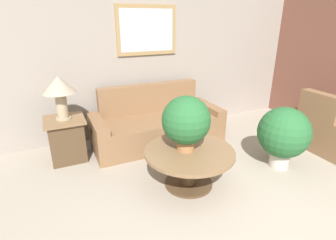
{
  "coord_description": "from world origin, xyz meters",
  "views": [
    {
      "loc": [
        -1.83,
        -0.89,
        1.9
      ],
      "look_at": [
        -0.4,
        2.2,
        0.59
      ],
      "focal_mm": 28.0,
      "sensor_mm": 36.0,
      "label": 1
    }
  ],
  "objects_px": {
    "armchair": "(329,130)",
    "side_table": "(67,139)",
    "couch_main": "(156,125)",
    "coffee_table": "(189,160)",
    "table_lamp": "(59,88)",
    "potted_plant_on_table": "(186,121)",
    "potted_plant_floor": "(284,134)"
  },
  "relations": [
    {
      "from": "potted_plant_on_table",
      "to": "table_lamp",
      "type": "bearing_deg",
      "value": 134.59
    },
    {
      "from": "armchair",
      "to": "side_table",
      "type": "height_order",
      "value": "armchair"
    },
    {
      "from": "table_lamp",
      "to": "potted_plant_floor",
      "type": "height_order",
      "value": "table_lamp"
    },
    {
      "from": "couch_main",
      "to": "coffee_table",
      "type": "relative_size",
      "value": 1.94
    },
    {
      "from": "armchair",
      "to": "table_lamp",
      "type": "bearing_deg",
      "value": 72.67
    },
    {
      "from": "side_table",
      "to": "potted_plant_on_table",
      "type": "distance_m",
      "value": 1.82
    },
    {
      "from": "potted_plant_on_table",
      "to": "couch_main",
      "type": "bearing_deg",
      "value": 83.24
    },
    {
      "from": "armchair",
      "to": "potted_plant_on_table",
      "type": "bearing_deg",
      "value": 90.5
    },
    {
      "from": "couch_main",
      "to": "table_lamp",
      "type": "xyz_separation_m",
      "value": [
        -1.38,
        -0.0,
        0.76
      ]
    },
    {
      "from": "couch_main",
      "to": "armchair",
      "type": "xyz_separation_m",
      "value": [
        2.38,
        -1.31,
        -0.01
      ]
    },
    {
      "from": "side_table",
      "to": "potted_plant_floor",
      "type": "relative_size",
      "value": 0.73
    },
    {
      "from": "table_lamp",
      "to": "potted_plant_floor",
      "type": "distance_m",
      "value": 3.03
    },
    {
      "from": "armchair",
      "to": "potted_plant_floor",
      "type": "distance_m",
      "value": 1.18
    },
    {
      "from": "coffee_table",
      "to": "potted_plant_on_table",
      "type": "distance_m",
      "value": 0.49
    },
    {
      "from": "coffee_table",
      "to": "potted_plant_on_table",
      "type": "relative_size",
      "value": 1.64
    },
    {
      "from": "armchair",
      "to": "coffee_table",
      "type": "bearing_deg",
      "value": 91.48
    },
    {
      "from": "side_table",
      "to": "potted_plant_floor",
      "type": "height_order",
      "value": "potted_plant_floor"
    },
    {
      "from": "side_table",
      "to": "table_lamp",
      "type": "relative_size",
      "value": 1.05
    },
    {
      "from": "armchair",
      "to": "coffee_table",
      "type": "relative_size",
      "value": 0.94
    },
    {
      "from": "armchair",
      "to": "potted_plant_on_table",
      "type": "distance_m",
      "value": 2.58
    },
    {
      "from": "armchair",
      "to": "coffee_table",
      "type": "height_order",
      "value": "armchair"
    },
    {
      "from": "coffee_table",
      "to": "potted_plant_on_table",
      "type": "bearing_deg",
      "value": 125.65
    },
    {
      "from": "armchair",
      "to": "table_lamp",
      "type": "relative_size",
      "value": 1.69
    },
    {
      "from": "couch_main",
      "to": "potted_plant_on_table",
      "type": "xyz_separation_m",
      "value": [
        -0.15,
        -1.25,
        0.54
      ]
    },
    {
      "from": "potted_plant_on_table",
      "to": "potted_plant_floor",
      "type": "height_order",
      "value": "potted_plant_on_table"
    },
    {
      "from": "table_lamp",
      "to": "couch_main",
      "type": "bearing_deg",
      "value": 0.17
    },
    {
      "from": "couch_main",
      "to": "armchair",
      "type": "height_order",
      "value": "same"
    },
    {
      "from": "coffee_table",
      "to": "table_lamp",
      "type": "xyz_separation_m",
      "value": [
        -1.26,
        1.29,
        0.71
      ]
    },
    {
      "from": "table_lamp",
      "to": "potted_plant_on_table",
      "type": "xyz_separation_m",
      "value": [
        1.23,
        -1.25,
        -0.23
      ]
    },
    {
      "from": "coffee_table",
      "to": "side_table",
      "type": "relative_size",
      "value": 1.71
    },
    {
      "from": "armchair",
      "to": "side_table",
      "type": "xyz_separation_m",
      "value": [
        -3.76,
        1.31,
        0.03
      ]
    },
    {
      "from": "side_table",
      "to": "coffee_table",
      "type": "bearing_deg",
      "value": -45.67
    }
  ]
}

